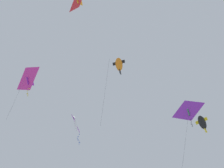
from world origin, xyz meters
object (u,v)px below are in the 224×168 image
object	(u,v)px
kite_delta_far_centre	(28,79)
kite_delta_highest	(188,111)
kite_delta_low_drifter	(78,0)
kite_diamond_near_right	(75,123)
kite_fish_near_left	(119,64)
kite_fish_mid_left	(202,122)

from	to	relation	value
kite_delta_far_centre	kite_delta_highest	size ratio (longest dim) A/B	0.81
kite_delta_highest	kite_delta_low_drifter	size ratio (longest dim) A/B	3.33
kite_diamond_near_right	kite_delta_low_drifter	bearing A→B (deg)	-19.69
kite_delta_far_centre	kite_delta_highest	world-z (taller)	kite_delta_far_centre
kite_delta_low_drifter	kite_delta_highest	bearing A→B (deg)	92.48
kite_fish_near_left	kite_delta_low_drifter	size ratio (longest dim) A/B	3.56
kite_delta_far_centre	kite_diamond_near_right	xyz separation A→B (m)	(0.46, -7.32, -1.87)
kite_delta_far_centre	kite_fish_mid_left	size ratio (longest dim) A/B	3.76
kite_fish_near_left	kite_delta_low_drifter	distance (m)	8.82
kite_delta_far_centre	kite_diamond_near_right	bearing A→B (deg)	95.35
kite_delta_highest	kite_fish_mid_left	world-z (taller)	kite_delta_highest
kite_delta_highest	kite_delta_low_drifter	world-z (taller)	kite_delta_low_drifter
kite_fish_near_left	kite_fish_mid_left	world-z (taller)	kite_fish_near_left
kite_delta_far_centre	kite_delta_low_drifter	world-z (taller)	kite_delta_low_drifter
kite_fish_near_left	kite_delta_far_centre	world-z (taller)	kite_fish_near_left
kite_delta_far_centre	kite_delta_low_drifter	xyz separation A→B (m)	(-9.95, 1.52, 2.52)
kite_delta_far_centre	kite_fish_mid_left	xyz separation A→B (m)	(-12.83, -12.11, -6.47)
kite_fish_near_left	kite_delta_far_centre	xyz separation A→B (m)	(7.29, 6.89, -2.13)
kite_diamond_near_right	kite_delta_highest	distance (m)	13.29
kite_fish_near_left	kite_delta_low_drifter	world-z (taller)	kite_delta_low_drifter
kite_delta_far_centre	kite_delta_highest	xyz separation A→B (m)	(-11.60, -12.41, -4.14)
kite_delta_highest	kite_fish_mid_left	size ratio (longest dim) A/B	4.64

